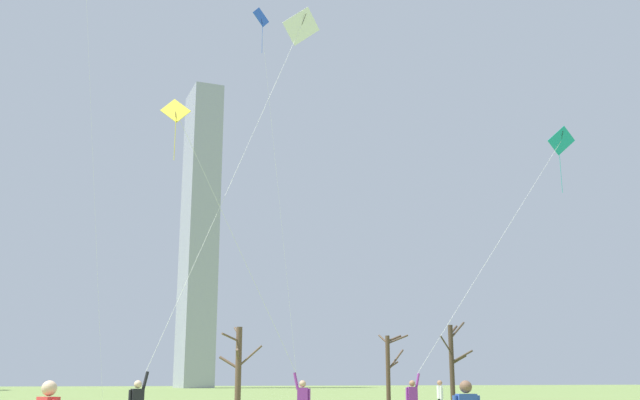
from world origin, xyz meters
TOP-DOWN VIEW (x-y plane):
  - kite_flyer_midfield_right_white at (-3.61, 7.70)m, footprint 7.05×3.55m
  - kite_flyer_midfield_center_teal at (6.75, 9.70)m, footprint 9.24×1.05m
  - kite_flyer_foreground_left_yellow at (-0.39, 8.06)m, footprint 5.18×0.64m
  - bystander_far_off_by_trees at (8.53, 13.50)m, footprint 0.29×0.49m
  - distant_kite_drifting_left_blue at (1.22, 16.24)m, footprint 3.48×2.47m
  - bare_tree_leftmost at (17.31, 35.51)m, footprint 1.87×1.45m
  - bare_tree_far_right_edge at (5.52, 34.95)m, footprint 2.94×1.84m
  - bare_tree_rightmost at (23.20, 36.13)m, footprint 3.00×2.19m
  - skyline_short_annex at (26.54, 145.67)m, footprint 6.50×11.77m

SIDE VIEW (x-z plane):
  - bystander_far_off_by_trees at x=8.53m, z-range 0.09..1.71m
  - kite_flyer_foreground_left_yellow at x=-0.39m, z-range -3.22..7.59m
  - bare_tree_far_right_edge at x=5.52m, z-range 0.12..5.37m
  - bare_tree_leftmost at x=17.31m, z-range 0.25..5.26m
  - kite_flyer_midfield_center_teal at x=6.75m, z-range -3.13..9.58m
  - bare_tree_rightmost at x=23.20m, z-range 0.16..6.36m
  - kite_flyer_midfield_right_white at x=-3.61m, z-range -3.28..12.64m
  - distant_kite_drifting_left_blue at x=1.22m, z-range 7.36..26.40m
  - skyline_short_annex at x=26.54m, z-range 0.00..67.12m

